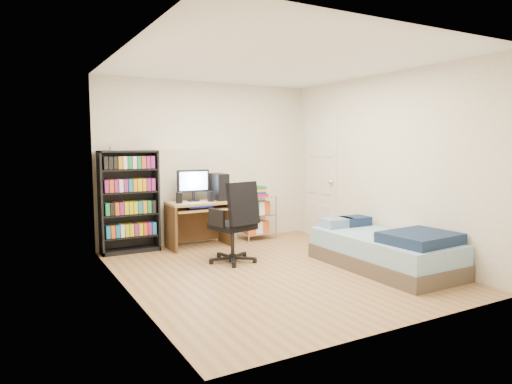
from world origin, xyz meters
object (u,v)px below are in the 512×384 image
computer_desk (203,205)px  office_chair (235,237)px  media_shelf (129,200)px  bed (385,250)px

computer_desk → office_chair: computer_desk is taller
media_shelf → bed: 3.55m
computer_desk → office_chair: bearing=-91.1°
media_shelf → computer_desk: 1.09m
office_chair → bed: office_chair is taller
media_shelf → bed: size_ratio=0.81×
bed → office_chair: bearing=141.9°
media_shelf → office_chair: 1.68m
computer_desk → office_chair: 1.15m
computer_desk → bed: (1.48, -2.29, -0.39)m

